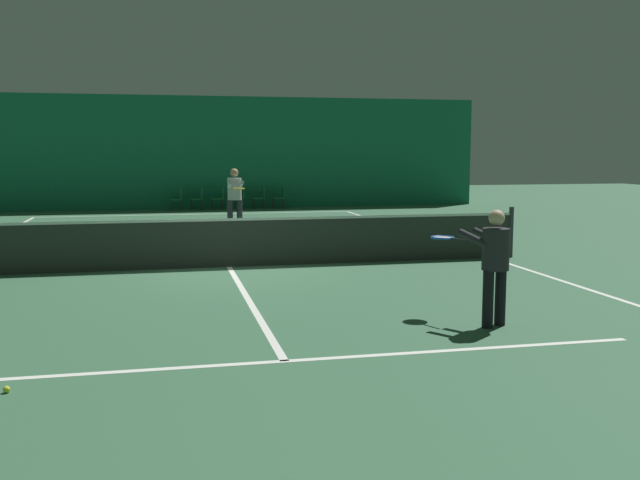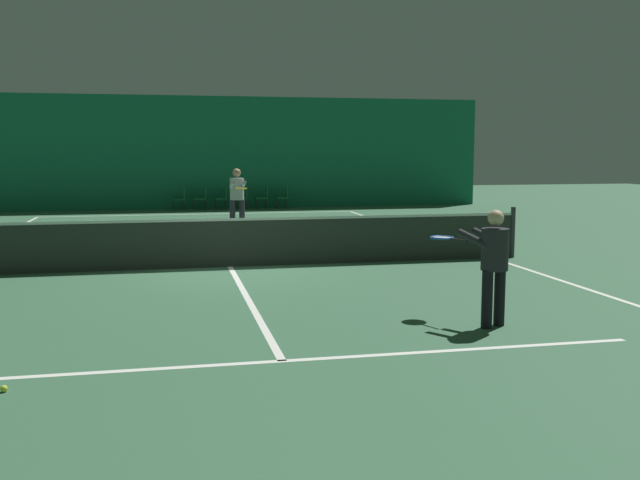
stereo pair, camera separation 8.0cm
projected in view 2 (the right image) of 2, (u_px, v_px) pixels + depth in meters
The scene contains 17 objects.
ground_plane at pixel (230, 267), 13.84m from camera, with size 60.00×60.00×0.00m, color #386647.
backdrop_curtain at pixel (197, 153), 27.55m from camera, with size 23.00×0.12×4.35m.
court_line_baseline_far at pixel (201, 214), 25.38m from camera, with size 11.00×0.10×0.00m.
court_line_service_far at pixel (210, 231), 20.05m from camera, with size 8.25×0.10×0.00m.
court_line_service_near at pixel (282, 361), 7.63m from camera, with size 8.25×0.10×0.00m.
court_line_sideline_right at pixel (492, 258), 14.99m from camera, with size 0.10×23.80×0.00m.
court_line_centre at pixel (230, 267), 13.84m from camera, with size 0.10×12.80×0.00m.
tennis_net at pixel (230, 241), 13.78m from camera, with size 12.00×0.10×1.07m.
player_near at pixel (492, 259), 9.06m from camera, with size 0.81×1.31×1.50m.
player_far at pixel (237, 194), 20.24m from camera, with size 0.44×1.39×1.75m.
courtside_chair_0 at pixel (181, 197), 27.09m from camera, with size 0.44×0.44×0.84m.
courtside_chair_1 at pixel (202, 197), 27.26m from camera, with size 0.44×0.44×0.84m.
courtside_chair_2 at pixel (223, 197), 27.42m from camera, with size 0.44×0.44×0.84m.
courtside_chair_3 at pixel (243, 197), 27.59m from camera, with size 0.44×0.44×0.84m.
courtside_chair_4 at pixel (263, 196), 27.75m from camera, with size 0.44×0.44×0.84m.
courtside_chair_5 at pixel (283, 196), 27.92m from camera, with size 0.44×0.44×0.84m.
tennis_ball at pixel (4, 389), 6.65m from camera, with size 0.07×0.07×0.07m.
Camera 2 is at (-1.16, -13.73, 2.24)m, focal length 40.00 mm.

